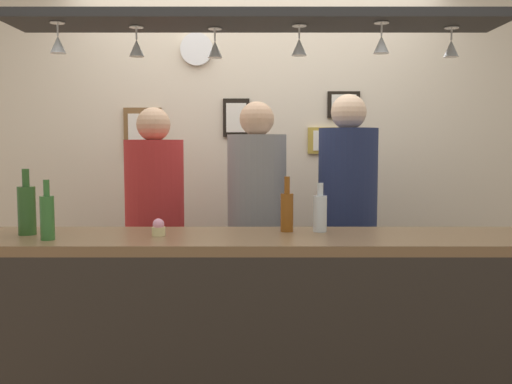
{
  "coord_description": "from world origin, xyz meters",
  "views": [
    {
      "loc": [
        0.0,
        -2.94,
        1.46
      ],
      "look_at": [
        0.0,
        0.1,
        1.2
      ],
      "focal_mm": 40.83,
      "sensor_mm": 36.0,
      "label": 1
    }
  ],
  "objects": [
    {
      "name": "hanging_wineglass_left",
      "position": [
        -0.54,
        -0.27,
        1.89
      ],
      "size": [
        0.07,
        0.07,
        0.13
      ],
      "color": "silver",
      "rests_on": "overhead_glass_rack"
    },
    {
      "name": "hanging_wineglass_center",
      "position": [
        0.19,
        -0.3,
        1.89
      ],
      "size": [
        0.07,
        0.07,
        0.13
      ],
      "color": "silver",
      "rests_on": "overhead_glass_rack"
    },
    {
      "name": "overhead_glass_rack",
      "position": [
        0.0,
        -0.3,
        2.0
      ],
      "size": [
        2.2,
        0.36,
        0.04
      ],
      "primitive_type": "cube",
      "color": "black"
    },
    {
      "name": "picture_frame_crest",
      "position": [
        -0.13,
        1.06,
        1.63
      ],
      "size": [
        0.18,
        0.02,
        0.26
      ],
      "color": "black",
      "rests_on": "back_wall"
    },
    {
      "name": "bottle_beer_amber_tall",
      "position": [
        0.15,
        -0.23,
        1.14
      ],
      "size": [
        0.06,
        0.06,
        0.26
      ],
      "color": "brown",
      "rests_on": "bar_counter"
    },
    {
      "name": "bottle_soda_clear",
      "position": [
        0.3,
        -0.24,
        1.13
      ],
      "size": [
        0.06,
        0.06,
        0.23
      ],
      "color": "silver",
      "rests_on": "bar_counter"
    },
    {
      "name": "picture_frame_caricature",
      "position": [
        -0.77,
        1.06,
        1.53
      ],
      "size": [
        0.26,
        0.02,
        0.34
      ],
      "color": "brown",
      "rests_on": "back_wall"
    },
    {
      "name": "hanging_wineglass_center_right",
      "position": [
        0.55,
        -0.37,
        1.89
      ],
      "size": [
        0.07,
        0.07,
        0.13
      ],
      "color": "silver",
      "rests_on": "overhead_glass_rack"
    },
    {
      "name": "picture_frame_lower_pair",
      "position": [
        0.51,
        1.06,
        1.47
      ],
      "size": [
        0.3,
        0.02,
        0.18
      ],
      "color": "#B29338",
      "rests_on": "back_wall"
    },
    {
      "name": "hanging_wineglass_right",
      "position": [
        0.89,
        -0.26,
        1.89
      ],
      "size": [
        0.07,
        0.07,
        0.13
      ],
      "color": "silver",
      "rests_on": "overhead_glass_rack"
    },
    {
      "name": "person_right_navy_shirt",
      "position": [
        0.53,
        0.41,
        1.05
      ],
      "size": [
        0.34,
        0.34,
        1.74
      ],
      "color": "#2D334C",
      "rests_on": "ground_plane"
    },
    {
      "name": "picture_frame_upper_small",
      "position": [
        0.6,
        1.06,
        1.72
      ],
      "size": [
        0.22,
        0.02,
        0.18
      ],
      "color": "black",
      "rests_on": "back_wall"
    },
    {
      "name": "back_wall",
      "position": [
        0.0,
        1.1,
        1.3
      ],
      "size": [
        4.4,
        0.06,
        2.6
      ],
      "primitive_type": "cube",
      "color": "beige",
      "rests_on": "ground_plane"
    },
    {
      "name": "bottle_champagne_green",
      "position": [
        -1.04,
        -0.32,
        1.16
      ],
      "size": [
        0.08,
        0.08,
        0.3
      ],
      "color": "#2D5623",
      "rests_on": "bar_counter"
    },
    {
      "name": "bottle_beer_green_import",
      "position": [
        -0.9,
        -0.47,
        1.14
      ],
      "size": [
        0.06,
        0.06,
        0.26
      ],
      "color": "#336B2D",
      "rests_on": "bar_counter"
    },
    {
      "name": "person_left_red_shirt",
      "position": [
        -0.59,
        0.41,
        1.0
      ],
      "size": [
        0.34,
        0.34,
        1.66
      ],
      "color": "#2D334C",
      "rests_on": "ground_plane"
    },
    {
      "name": "wall_clock",
      "position": [
        -0.4,
        1.05,
        2.09
      ],
      "size": [
        0.22,
        0.03,
        0.22
      ],
      "primitive_type": "cylinder",
      "rotation": [
        1.57,
        0.0,
        0.0
      ],
      "color": "white",
      "rests_on": "back_wall"
    },
    {
      "name": "person_middle_grey_shirt",
      "position": [
        0.01,
        0.41,
        1.02
      ],
      "size": [
        0.34,
        0.34,
        1.69
      ],
      "color": "#2D334C",
      "rests_on": "ground_plane"
    },
    {
      "name": "cupcake",
      "position": [
        -0.44,
        -0.36,
        1.08
      ],
      "size": [
        0.06,
        0.06,
        0.08
      ],
      "color": "beige",
      "rests_on": "bar_counter"
    },
    {
      "name": "hanging_wineglass_far_left",
      "position": [
        -0.86,
        -0.37,
        1.89
      ],
      "size": [
        0.07,
        0.07,
        0.13
      ],
      "color": "silver",
      "rests_on": "overhead_glass_rack"
    },
    {
      "name": "bar_counter",
      "position": [
        0.0,
        -0.51,
        0.7
      ],
      "size": [
        2.7,
        0.55,
        1.04
      ],
      "color": "brown",
      "rests_on": "ground_plane"
    },
    {
      "name": "hanging_wineglass_center_left",
      "position": [
        -0.19,
        -0.23,
        1.89
      ],
      "size": [
        0.07,
        0.07,
        0.13
      ],
      "color": "silver",
      "rests_on": "overhead_glass_rack"
    }
  ]
}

